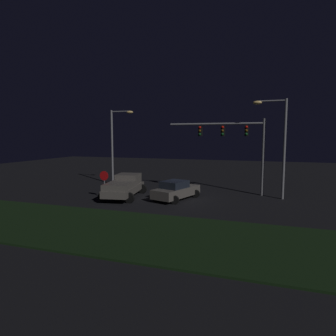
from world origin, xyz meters
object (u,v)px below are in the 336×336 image
at_px(pickup_truck, 125,185).
at_px(street_lamp_left, 116,138).
at_px(street_lamp_right, 278,136).
at_px(car_sedan, 176,190).
at_px(stop_sign, 104,179).
at_px(traffic_signal_gantry, 234,138).

bearing_deg(pickup_truck, street_lamp_left, 24.68).
bearing_deg(street_lamp_right, car_sedan, -159.36).
bearing_deg(stop_sign, street_lamp_right, 18.23).
bearing_deg(pickup_truck, car_sedan, -92.75).
xyz_separation_m(pickup_truck, car_sedan, (4.27, 0.48, -0.26)).
distance_m(car_sedan, traffic_signal_gantry, 6.97).
bearing_deg(stop_sign, car_sedan, 14.87).
relative_size(car_sedan, stop_sign, 2.13).
relative_size(street_lamp_left, street_lamp_right, 0.97).
bearing_deg(car_sedan, stop_sign, 122.99).
bearing_deg(street_lamp_right, traffic_signal_gantry, 163.62).
relative_size(pickup_truck, street_lamp_left, 0.74).
relative_size(traffic_signal_gantry, street_lamp_right, 1.05).
relative_size(car_sedan, street_lamp_right, 0.60).
xyz_separation_m(car_sedan, traffic_signal_gantry, (4.04, 3.87, 4.16)).
distance_m(pickup_truck, street_lamp_left, 7.70).
bearing_deg(pickup_truck, traffic_signal_gantry, -71.52).
distance_m(traffic_signal_gantry, street_lamp_right, 3.66).
height_order(traffic_signal_gantry, street_lamp_right, street_lamp_right).
xyz_separation_m(pickup_truck, street_lamp_right, (11.82, 3.33, 4.02)).
height_order(pickup_truck, car_sedan, pickup_truck).
distance_m(pickup_truck, stop_sign, 1.75).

